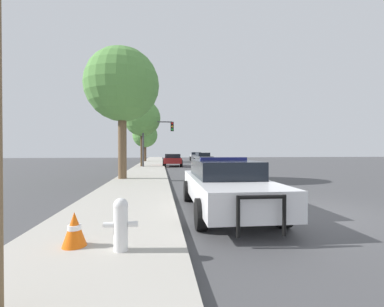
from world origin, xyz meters
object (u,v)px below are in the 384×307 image
traffic_light (156,134)px  tree_sidewalk_mid (142,118)px  police_car (225,184)px  traffic_cone (74,229)px  tree_sidewalk_far (145,135)px  car_background_oncoming (203,158)px  fire_hydrant (121,223)px  car_background_distant (196,156)px  car_background_midblock (173,160)px  tree_sidewalk_near (122,85)px

traffic_light → tree_sidewalk_mid: 2.29m
police_car → traffic_cone: size_ratio=9.34×
traffic_light → tree_sidewalk_far: tree_sidewalk_far is taller
police_car → car_background_oncoming: bearing=-97.3°
fire_hydrant → car_background_distant: 38.96m
traffic_light → car_background_midblock: (1.74, 2.36, -2.58)m
car_background_oncoming → traffic_cone: bearing=72.5°
fire_hydrant → tree_sidewalk_near: size_ratio=0.11×
car_background_midblock → tree_sidewalk_mid: size_ratio=0.61×
traffic_light → car_background_oncoming: bearing=54.7°
car_background_distant → car_background_oncoming: bearing=-88.2°
traffic_light → car_background_distant: size_ratio=1.05×
car_background_midblock → car_background_oncoming: size_ratio=1.01×
tree_sidewalk_mid → traffic_cone: 22.06m
police_car → car_background_oncoming: size_ratio=1.30×
traffic_light → tree_sidewalk_far: 13.09m
traffic_light → car_background_midblock: bearing=53.6°
traffic_light → car_background_midblock: size_ratio=1.11×
police_car → tree_sidewalk_far: 31.50m
traffic_light → tree_sidewalk_mid: (-1.39, 0.85, 1.61)m
traffic_cone → traffic_light: bearing=87.2°
police_car → car_background_oncoming: (3.86, 26.67, -0.02)m
car_background_midblock → traffic_cone: size_ratio=7.20×
fire_hydrant → traffic_cone: fire_hydrant is taller
car_background_oncoming → traffic_light: bearing=50.8°
police_car → tree_sidewalk_near: 9.77m
tree_sidewalk_mid → traffic_cone: (0.37, -21.59, -4.50)m
fire_hydrant → car_background_midblock: size_ratio=0.20×
police_car → car_background_distant: (4.17, 35.50, -0.00)m
car_background_midblock → police_car: bearing=-85.4°
fire_hydrant → tree_sidewalk_near: 11.72m
fire_hydrant → traffic_cone: 0.85m
car_background_oncoming → tree_sidewalk_near: (-7.76, -18.97, 4.60)m
traffic_light → car_background_distant: (6.36, 17.36, -2.55)m
tree_sidewalk_far → traffic_cone: tree_sidewalk_far is taller
traffic_light → tree_sidewalk_near: size_ratio=0.62×
traffic_cone → tree_sidewalk_near: bearing=93.9°
car_background_distant → car_background_oncoming: (-0.32, -8.83, -0.01)m
fire_hydrant → tree_sidewalk_near: bearing=98.0°
police_car → car_background_distant: size_ratio=1.23×
police_car → car_background_oncoming: 26.94m
traffic_light → fire_hydrant: bearing=-90.6°
traffic_light → car_background_midblock: traffic_light is taller
fire_hydrant → car_background_midblock: bearing=85.2°
tree_sidewalk_mid → car_background_oncoming: bearing=45.9°
tree_sidewalk_far → tree_sidewalk_mid: size_ratio=0.85×
car_background_midblock → tree_sidewalk_mid: (-3.13, -1.52, 4.19)m
fire_hydrant → tree_sidewalk_near: tree_sidewalk_near is taller
car_background_distant → traffic_cone: car_background_distant is taller
traffic_light → car_background_distant: bearing=69.9°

